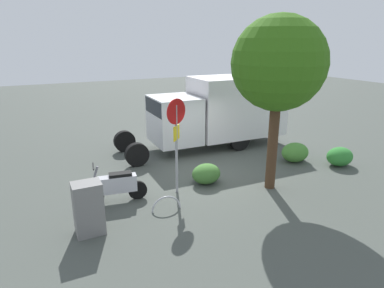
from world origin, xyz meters
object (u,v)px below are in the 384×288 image
object	(u,v)px
street_tree	(279,64)
bike_rack_hoop	(166,210)
utility_cabinet	(88,208)
stop_sign	(176,132)
motorcycle	(117,185)
box_truck_near	(219,109)

from	to	relation	value
street_tree	bike_rack_hoop	distance (m)	5.26
utility_cabinet	bike_rack_hoop	xyz separation A→B (m)	(-2.11, -0.22, -0.66)
stop_sign	street_tree	size ratio (longest dim) A/B	0.56
stop_sign	bike_rack_hoop	distance (m)	2.29
stop_sign	street_tree	xyz separation A→B (m)	(-2.81, 1.03, 1.91)
street_tree	utility_cabinet	bearing A→B (deg)	1.15
street_tree	bike_rack_hoop	size ratio (longest dim) A/B	6.23
motorcycle	street_tree	distance (m)	5.85
box_truck_near	street_tree	size ratio (longest dim) A/B	1.41
street_tree	utility_cabinet	world-z (taller)	street_tree
utility_cabinet	stop_sign	bearing A→B (deg)	-158.25
box_truck_near	bike_rack_hoop	distance (m)	6.46
street_tree	bike_rack_hoop	world-z (taller)	street_tree
street_tree	utility_cabinet	xyz separation A→B (m)	(5.67, 0.11, -3.21)
utility_cabinet	motorcycle	bearing A→B (deg)	-127.80
stop_sign	bike_rack_hoop	xyz separation A→B (m)	(0.75, 0.92, -1.96)
motorcycle	utility_cabinet	world-z (taller)	utility_cabinet
box_truck_near	stop_sign	bearing A→B (deg)	46.34
stop_sign	box_truck_near	bearing A→B (deg)	-135.60
street_tree	bike_rack_hoop	xyz separation A→B (m)	(3.56, -0.11, -3.87)
box_truck_near	motorcycle	bearing A→B (deg)	33.52
box_truck_near	utility_cabinet	size ratio (longest dim) A/B	5.60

